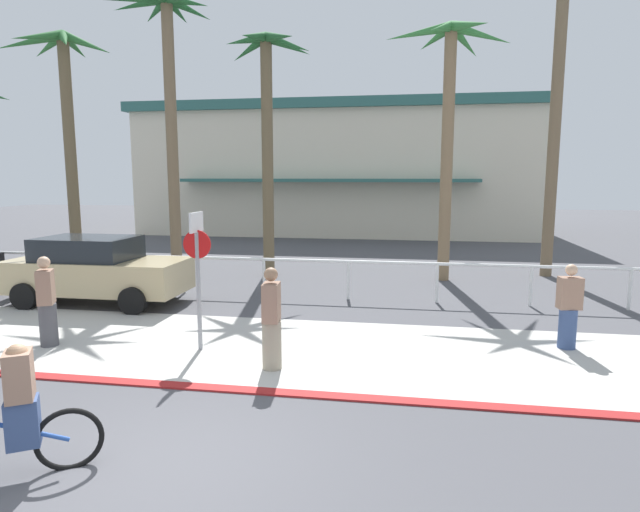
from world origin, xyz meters
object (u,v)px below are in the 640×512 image
palm_tree_2 (168,67)px  pedestrian_2 (47,305)px  cyclist_blue_0 (17,415)px  stop_sign_bike_lane (198,261)px  car_tan_1 (96,270)px  palm_tree_5 (560,33)px  pedestrian_0 (272,323)px  palm_tree_3 (268,98)px  palm_tree_4 (449,94)px  pedestrian_1 (569,311)px  palm_tree_1 (65,95)px

palm_tree_2 → pedestrian_2: 9.50m
cyclist_blue_0 → stop_sign_bike_lane: bearing=86.5°
car_tan_1 → pedestrian_2: pedestrian_2 is taller
palm_tree_5 → pedestrian_0: bearing=-124.0°
palm_tree_3 → car_tan_1: (-3.32, -4.54, -4.75)m
palm_tree_2 → pedestrian_2: (0.89, -7.51, -5.76)m
palm_tree_4 → car_tan_1: (-8.83, -4.70, -4.75)m
stop_sign_bike_lane → car_tan_1: 5.10m
palm_tree_5 → cyclist_blue_0: 17.20m
pedestrian_1 → car_tan_1: bearing=170.1°
palm_tree_3 → palm_tree_4: size_ratio=0.99×
palm_tree_1 → car_tan_1: bearing=-50.4°
palm_tree_1 → car_tan_1: (3.16, -3.82, -4.88)m
palm_tree_2 → pedestrian_0: 11.21m
stop_sign_bike_lane → palm_tree_5: 13.50m
palm_tree_4 → pedestrian_2: size_ratio=4.45×
palm_tree_5 → pedestrian_0: (-6.59, -9.78, -6.73)m
palm_tree_4 → pedestrian_2: palm_tree_4 is taller
palm_tree_5 → pedestrian_0: palm_tree_5 is taller
car_tan_1 → pedestrian_2: size_ratio=2.55×
palm_tree_4 → stop_sign_bike_lane: bearing=-121.9°
stop_sign_bike_lane → palm_tree_4: 9.97m
palm_tree_5 → pedestrian_0: size_ratio=5.84×
pedestrian_0 → palm_tree_2: bearing=123.8°
stop_sign_bike_lane → pedestrian_1: 6.89m
palm_tree_4 → pedestrian_0: 10.33m
palm_tree_2 → pedestrian_1: palm_tree_2 is taller
palm_tree_2 → palm_tree_3: (3.12, 0.38, -0.94)m
palm_tree_3 → car_tan_1: palm_tree_3 is taller
stop_sign_bike_lane → pedestrian_0: (1.57, -0.76, -0.87)m
stop_sign_bike_lane → palm_tree_3: bearing=95.0°
palm_tree_3 → palm_tree_4: 5.52m
cyclist_blue_0 → palm_tree_5: bearing=57.8°
pedestrian_0 → palm_tree_5: bearing=56.0°
palm_tree_1 → pedestrian_0: 12.62m
stop_sign_bike_lane → pedestrian_1: (6.72, 1.21, -0.94)m
cyclist_blue_0 → pedestrian_2: bearing=123.0°
palm_tree_5 → car_tan_1: bearing=-153.9°
palm_tree_4 → palm_tree_2: bearing=-176.4°
palm_tree_3 → palm_tree_5: (8.83, 1.40, 1.91)m
cyclist_blue_0 → palm_tree_2: bearing=107.0°
palm_tree_2 → cyclist_blue_0: (3.53, -11.56, -5.86)m
car_tan_1 → pedestrian_2: (1.09, -3.35, -0.07)m
palm_tree_3 → pedestrian_2: (-2.23, -7.89, -4.82)m
palm_tree_2 → pedestrian_1: (10.51, -6.03, -5.82)m
stop_sign_bike_lane → pedestrian_0: 1.95m
stop_sign_bike_lane → palm_tree_1: (-7.15, 6.90, 4.08)m
palm_tree_2 → car_tan_1: (-0.20, -4.16, -5.69)m
stop_sign_bike_lane → palm_tree_3: (-0.67, 7.62, 3.94)m
palm_tree_5 → palm_tree_4: bearing=-159.4°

